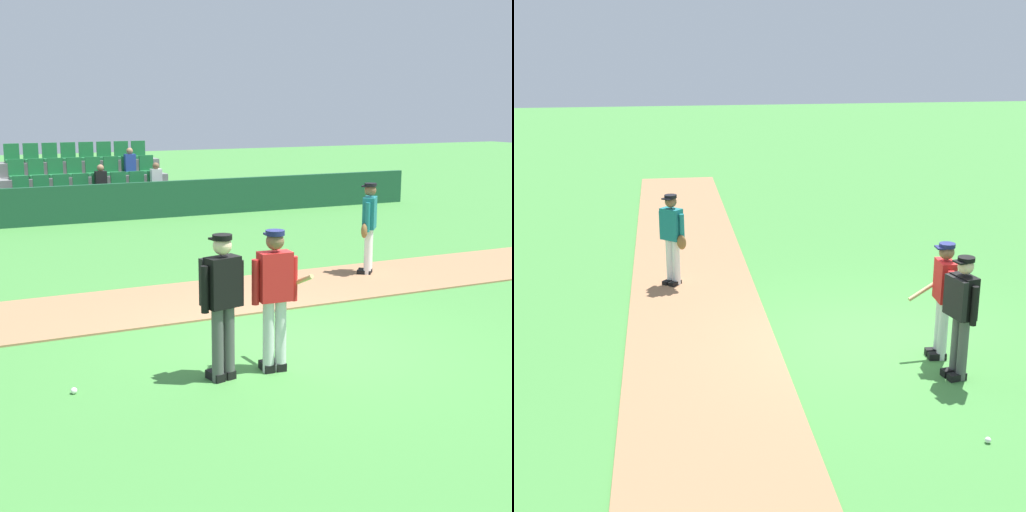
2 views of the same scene
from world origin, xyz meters
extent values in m
plane|color=#42843A|center=(0.00, 0.00, 0.00)|extent=(80.00, 80.00, 0.00)
cube|color=#9E704C|center=(0.00, 2.78, 0.01)|extent=(28.00, 2.32, 0.03)
cylinder|color=silver|center=(-0.74, -0.70, 0.45)|extent=(0.14, 0.14, 0.90)
cylinder|color=silver|center=(-0.58, -0.71, 0.45)|extent=(0.14, 0.14, 0.90)
cube|color=black|center=(-0.74, -0.64, 0.05)|extent=(0.14, 0.27, 0.10)
cube|color=black|center=(-0.58, -0.65, 0.05)|extent=(0.14, 0.27, 0.10)
cube|color=red|center=(-0.66, -0.70, 1.20)|extent=(0.41, 0.24, 0.60)
cylinder|color=red|center=(-0.91, -0.69, 1.15)|extent=(0.09, 0.09, 0.55)
cylinder|color=red|center=(-0.41, -0.72, 1.15)|extent=(0.09, 0.09, 0.55)
sphere|color=brown|center=(-0.66, -0.70, 1.63)|extent=(0.22, 0.22, 0.22)
cylinder|color=#191E4C|center=(-0.66, -0.70, 1.73)|extent=(0.23, 0.23, 0.06)
cube|color=#191E4C|center=(-0.66, -0.60, 1.70)|extent=(0.19, 0.13, 0.02)
cylinder|color=tan|center=(-0.41, -0.62, 1.05)|extent=(0.25, 0.79, 0.41)
cylinder|color=#4C4C4C|center=(-1.42, -0.72, 0.45)|extent=(0.14, 0.14, 0.90)
cylinder|color=#4C4C4C|center=(-1.26, -0.69, 0.45)|extent=(0.14, 0.14, 0.90)
cube|color=black|center=(-1.43, -0.66, 0.05)|extent=(0.17, 0.28, 0.10)
cube|color=black|center=(-1.27, -0.63, 0.05)|extent=(0.17, 0.28, 0.10)
cube|color=black|center=(-1.34, -0.70, 1.20)|extent=(0.44, 0.30, 0.60)
cylinder|color=black|center=(-1.58, -0.76, 1.15)|extent=(0.09, 0.09, 0.55)
cylinder|color=black|center=(-1.09, -0.65, 1.15)|extent=(0.09, 0.09, 0.55)
sphere|color=beige|center=(-1.34, -0.70, 1.63)|extent=(0.22, 0.22, 0.22)
cylinder|color=black|center=(-1.34, -0.70, 1.73)|extent=(0.23, 0.23, 0.06)
cube|color=black|center=(-1.36, -0.61, 1.70)|extent=(0.20, 0.16, 0.02)
cube|color=black|center=(-1.37, -0.58, 1.20)|extent=(0.45, 0.18, 0.56)
cylinder|color=white|center=(3.16, 3.08, 0.45)|extent=(0.14, 0.14, 0.90)
cylinder|color=white|center=(3.27, 3.20, 0.45)|extent=(0.14, 0.14, 0.90)
cube|color=black|center=(3.12, 3.12, 0.05)|extent=(0.27, 0.26, 0.10)
cube|color=black|center=(3.23, 3.24, 0.05)|extent=(0.27, 0.26, 0.10)
cube|color=#197075|center=(3.22, 3.14, 1.20)|extent=(0.43, 0.44, 0.60)
cylinder|color=#197075|center=(3.05, 2.95, 1.15)|extent=(0.09, 0.09, 0.55)
cylinder|color=#197075|center=(3.38, 3.32, 1.15)|extent=(0.09, 0.09, 0.55)
sphere|color=brown|center=(3.22, 3.14, 1.63)|extent=(0.22, 0.22, 0.22)
cylinder|color=black|center=(3.22, 3.14, 1.73)|extent=(0.23, 0.23, 0.06)
cube|color=black|center=(3.14, 3.20, 1.70)|extent=(0.21, 0.21, 0.02)
ellipsoid|color=brown|center=(3.00, 2.97, 0.90)|extent=(0.22, 0.23, 0.28)
sphere|color=white|center=(-3.04, -0.39, 0.04)|extent=(0.07, 0.07, 0.07)
camera|label=1|loc=(-4.40, -8.27, 3.24)|focal=50.96mm
camera|label=2|loc=(-10.17, 3.26, 4.61)|focal=51.30mm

